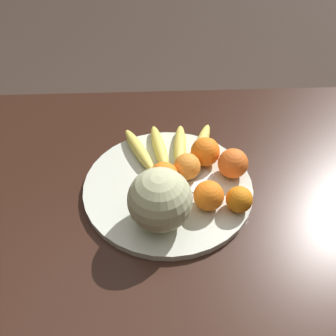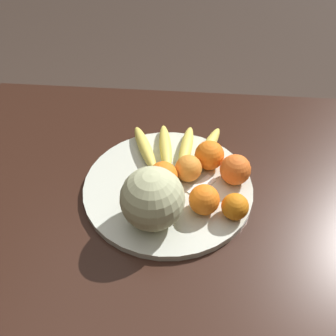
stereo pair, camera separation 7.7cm
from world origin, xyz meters
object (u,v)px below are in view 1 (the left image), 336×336
(fruit_bowl, at_px, (168,185))
(orange_front_left, at_px, (209,196))
(melon, at_px, (160,200))
(produce_tag, at_px, (201,182))
(banana_bunch, at_px, (170,148))
(orange_back_left, at_px, (239,199))
(orange_top_small, at_px, (187,166))
(orange_back_right, at_px, (205,152))
(kitchen_table, at_px, (165,221))
(orange_front_right, at_px, (233,163))
(orange_mid_center, at_px, (163,176))

(fruit_bowl, distance_m, orange_front_left, 0.12)
(melon, height_order, produce_tag, melon)
(banana_bunch, relative_size, orange_back_left, 4.44)
(orange_top_small, bearing_deg, orange_back_right, 43.76)
(banana_bunch, bearing_deg, orange_front_left, -160.65)
(kitchen_table, xyz_separation_m, orange_back_left, (0.16, -0.06, 0.14))
(orange_front_right, relative_size, orange_top_small, 1.13)
(melon, height_order, orange_front_right, melon)
(melon, distance_m, orange_back_left, 0.18)
(kitchen_table, height_order, orange_mid_center, orange_mid_center)
(orange_front_left, distance_m, orange_back_right, 0.15)
(melon, xyz_separation_m, produce_tag, (0.10, 0.11, -0.07))
(banana_bunch, height_order, orange_back_left, orange_back_left)
(kitchen_table, bearing_deg, orange_front_left, -25.31)
(kitchen_table, height_order, orange_front_left, orange_front_left)
(produce_tag, bearing_deg, orange_back_left, -98.53)
(orange_front_right, distance_m, produce_tag, 0.09)
(kitchen_table, distance_m, orange_back_left, 0.22)
(orange_front_left, height_order, orange_top_small, orange_front_left)
(orange_front_right, distance_m, orange_mid_center, 0.18)
(orange_back_left, bearing_deg, fruit_bowl, 150.42)
(melon, height_order, orange_mid_center, melon)
(melon, bearing_deg, orange_back_right, 56.91)
(orange_back_right, bearing_deg, orange_front_left, -94.35)
(melon, relative_size, orange_back_right, 1.82)
(orange_back_left, xyz_separation_m, orange_top_small, (-0.11, 0.11, 0.00))
(kitchen_table, height_order, melon, melon)
(fruit_bowl, height_order, orange_top_small, orange_top_small)
(kitchen_table, relative_size, orange_front_right, 17.41)
(produce_tag, bearing_deg, orange_front_right, -31.05)
(orange_mid_center, xyz_separation_m, orange_back_right, (0.11, 0.08, 0.00))
(orange_back_left, height_order, orange_back_right, orange_back_right)
(orange_mid_center, height_order, orange_back_right, orange_back_right)
(fruit_bowl, xyz_separation_m, produce_tag, (0.08, -0.00, 0.01))
(fruit_bowl, bearing_deg, orange_front_right, 8.03)
(orange_top_small, bearing_deg, orange_front_left, -68.45)
(fruit_bowl, relative_size, orange_mid_center, 5.94)
(orange_front_left, height_order, orange_front_right, orange_front_right)
(kitchen_table, relative_size, orange_back_left, 21.69)
(orange_mid_center, relative_size, produce_tag, 0.88)
(orange_front_right, relative_size, produce_tag, 0.94)
(kitchen_table, distance_m, orange_front_left, 0.18)
(melon, bearing_deg, orange_front_left, 18.79)
(kitchen_table, distance_m, orange_front_right, 0.23)
(orange_top_small, bearing_deg, melon, -117.14)
(orange_mid_center, height_order, orange_back_left, orange_mid_center)
(orange_mid_center, relative_size, orange_back_left, 1.16)
(orange_front_left, relative_size, orange_back_left, 1.15)
(banana_bunch, distance_m, orange_front_right, 0.18)
(banana_bunch, distance_m, orange_top_small, 0.10)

